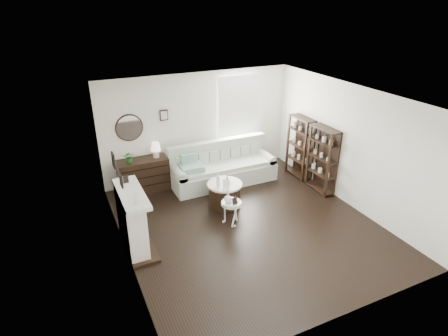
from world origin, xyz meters
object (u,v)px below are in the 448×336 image
dresser (144,175)px  drum_table (225,194)px  sofa (222,169)px  pedestal_table (231,204)px

dresser → drum_table: size_ratio=1.53×
dresser → drum_table: dresser is taller
dresser → sofa: bearing=-11.4°
sofa → dresser: sofa is taller
pedestal_table → sofa: bearing=70.9°
drum_table → pedestal_table: bearing=-104.7°
sofa → pedestal_table: bearing=-109.1°
sofa → pedestal_table: sofa is taller
dresser → drum_table: 2.11m
dresser → drum_table: bearing=-45.5°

